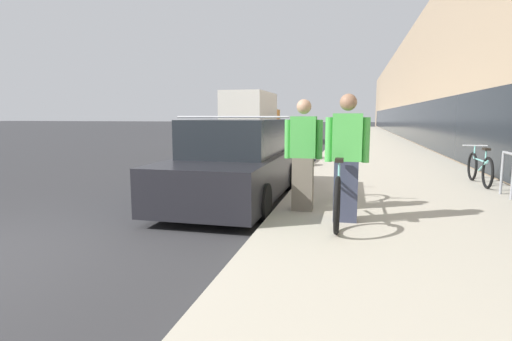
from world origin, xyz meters
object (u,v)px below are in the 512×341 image
Objects in this scene: parked_sedan_curbside at (236,165)px; vintage_roadster_curbside at (284,153)px; cruiser_bike_nearest at (480,168)px; moving_truck at (252,117)px; tandem_bicycle at (340,189)px; bike_rack_hoop at (508,170)px; person_bystander at (303,155)px; person_rider at (347,158)px.

vintage_roadster_curbside is at bearing 90.74° from parked_sedan_curbside.
cruiser_bike_nearest is 0.39× the size of parked_sedan_curbside.
parked_sedan_curbside is 5.96m from vintage_roadster_curbside.
cruiser_bike_nearest is 17.37m from moving_truck.
tandem_bicycle reaches higher than bike_rack_hoop.
person_bystander reaches higher than parked_sedan_curbside.
person_bystander is at bearing -77.85° from vintage_roadster_curbside.
tandem_bicycle is at bearing -71.83° from moving_truck.
bike_rack_hoop is 0.47× the size of cruiser_bike_nearest.
bike_rack_hoop is 5.08m from parked_sedan_curbside.
person_bystander is at bearing -151.43° from bike_rack_hoop.
cruiser_bike_nearest is (2.83, 3.89, -0.55)m from person_rider.
person_rider is 2.15× the size of bike_rack_hoop.
bike_rack_hoop is at bearing -44.60° from vintage_roadster_curbside.
person_bystander reaches higher than tandem_bicycle.
moving_truck is at bearing 121.07° from cruiser_bike_nearest.
tandem_bicycle is at bearing -13.79° from person_bystander.
person_bystander is 0.99× the size of cruiser_bike_nearest.
person_bystander is at bearing -73.38° from moving_truck.
person_bystander is 0.26× the size of moving_truck.
bike_rack_hoop is at bearing 35.00° from tandem_bicycle.
person_bystander is 4.89m from cruiser_bike_nearest.
parked_sedan_curbside is (-4.93, -2.37, 0.22)m from cruiser_bike_nearest.
person_rider is 0.40× the size of parked_sedan_curbside.
person_rider is 3.83m from bike_rack_hoop.
parked_sedan_curbside reaches higher than tandem_bicycle.
moving_truck is (-9.02, 16.27, 0.90)m from bike_rack_hoop.
cruiser_bike_nearest is (3.51, 3.37, -0.53)m from person_bystander.
parked_sedan_curbside reaches higher than cruiser_bike_nearest.
person_bystander is 0.46× the size of vintage_roadster_curbside.
person_bystander is 0.39× the size of parked_sedan_curbside.
bike_rack_hoop reaches higher than vintage_roadster_curbside.
tandem_bicycle is 0.76× the size of vintage_roadster_curbside.
tandem_bicycle is 4.57m from cruiser_bike_nearest.
parked_sedan_curbside is at bearing -169.28° from bike_rack_hoop.
moving_truck is (-6.03, 18.37, 1.02)m from tandem_bicycle.
tandem_bicycle reaches higher than vintage_roadster_curbside.
bike_rack_hoop is 7.13m from vintage_roadster_curbside.
tandem_bicycle reaches higher than cruiser_bike_nearest.
person_rider reaches higher than bike_rack_hoop.
moving_truck is at bearing 106.62° from person_bystander.
cruiser_bike_nearest is at bearing 54.00° from person_rider.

